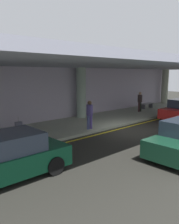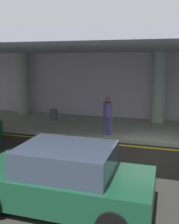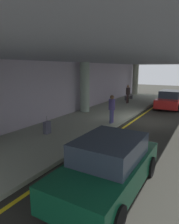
{
  "view_description": "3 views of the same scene",
  "coord_description": "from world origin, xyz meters",
  "px_view_note": "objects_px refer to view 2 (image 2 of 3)",
  "views": [
    {
      "loc": [
        -10.9,
        -8.15,
        3.4
      ],
      "look_at": [
        -1.32,
        2.26,
        0.99
      ],
      "focal_mm": 36.55,
      "sensor_mm": 36.0,
      "label": 1
    },
    {
      "loc": [
        0.42,
        -9.45,
        3.4
      ],
      "look_at": [
        -3.11,
        2.36,
        0.95
      ],
      "focal_mm": 42.17,
      "sensor_mm": 36.0,
      "label": 2
    },
    {
      "loc": [
        -13.01,
        -3.38,
        3.4
      ],
      "look_at": [
        -2.6,
        2.67,
        0.8
      ],
      "focal_mm": 32.92,
      "sensor_mm": 36.0,
      "label": 3
    }
  ],
  "objects_px": {
    "car_dark_green_no2": "(64,179)",
    "traveler_with_luggage": "(108,113)",
    "suitcase_upright_primary": "(53,114)",
    "support_column_left_mid": "(23,84)",
    "support_column_center": "(159,88)"
  },
  "relations": [
    {
      "from": "car_dark_green_no2",
      "to": "suitcase_upright_primary",
      "type": "bearing_deg",
      "value": 116.18
    },
    {
      "from": "traveler_with_luggage",
      "to": "suitcase_upright_primary",
      "type": "relative_size",
      "value": 1.87
    },
    {
      "from": "support_column_center",
      "to": "suitcase_upright_primary",
      "type": "relative_size",
      "value": 4.06
    },
    {
      "from": "support_column_center",
      "to": "suitcase_upright_primary",
      "type": "distance_m",
      "value": 5.82
    },
    {
      "from": "support_column_left_mid",
      "to": "car_dark_green_no2",
      "type": "distance_m",
      "value": 10.88
    },
    {
      "from": "support_column_center",
      "to": "support_column_left_mid",
      "type": "bearing_deg",
      "value": 180.0
    },
    {
      "from": "car_dark_green_no2",
      "to": "suitcase_upright_primary",
      "type": "distance_m",
      "value": 8.55
    },
    {
      "from": "suitcase_upright_primary",
      "to": "support_column_left_mid",
      "type": "bearing_deg",
      "value": 157.2
    },
    {
      "from": "traveler_with_luggage",
      "to": "support_column_center",
      "type": "bearing_deg",
      "value": 138.33
    },
    {
      "from": "support_column_center",
      "to": "suitcase_upright_primary",
      "type": "xyz_separation_m",
      "value": [
        -5.51,
        -1.14,
        -1.51
      ]
    },
    {
      "from": "car_dark_green_no2",
      "to": "traveler_with_luggage",
      "type": "height_order",
      "value": "traveler_with_luggage"
    },
    {
      "from": "suitcase_upright_primary",
      "to": "traveler_with_luggage",
      "type": "bearing_deg",
      "value": -27.81
    },
    {
      "from": "car_dark_green_no2",
      "to": "suitcase_upright_primary",
      "type": "height_order",
      "value": "car_dark_green_no2"
    },
    {
      "from": "support_column_left_mid",
      "to": "car_dark_green_no2",
      "type": "bearing_deg",
      "value": -54.71
    },
    {
      "from": "car_dark_green_no2",
      "to": "traveler_with_luggage",
      "type": "distance_m",
      "value": 5.72
    }
  ]
}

